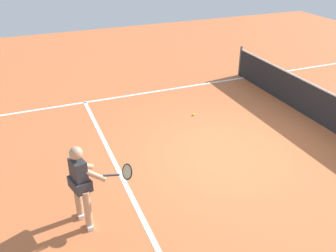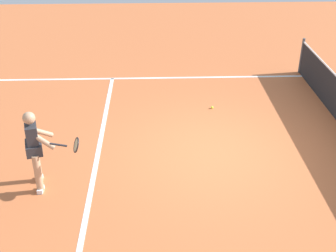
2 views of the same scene
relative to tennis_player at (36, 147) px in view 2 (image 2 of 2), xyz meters
name	(u,v)px [view 2 (image 2 of 2)]	position (x,y,z in m)	size (l,w,h in m)	color
ground_plane	(213,151)	(-1.10, 3.37, -0.85)	(26.23, 26.23, 0.00)	#C66638
service_line_marking	(98,153)	(-1.10, 0.94, -0.84)	(8.07, 0.10, 0.01)	white
sideline_left_marking	(196,77)	(-5.13, 3.37, -0.84)	(0.10, 18.18, 0.01)	white
tennis_player	(36,147)	(0.00, 0.00, 0.00)	(0.66, 1.07, 1.55)	tan
tennis_ball_near	(212,107)	(-3.11, 3.60, -0.81)	(0.07, 0.07, 0.07)	#D1E533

